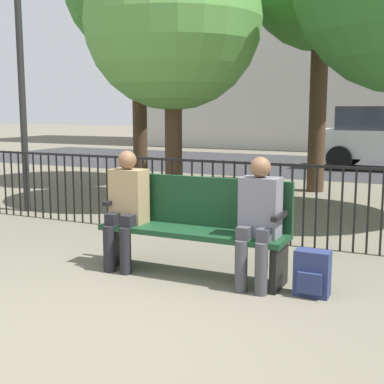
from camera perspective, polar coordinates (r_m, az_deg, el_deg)
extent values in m
plane|color=#605B4C|center=(3.73, -11.98, -16.06)|extent=(80.00, 80.00, 0.00)
cube|color=#14381E|center=(5.00, 0.00, -4.25)|extent=(1.80, 0.45, 0.05)
cube|color=#14381E|center=(5.12, 0.94, -0.97)|extent=(1.80, 0.05, 0.47)
cube|color=black|center=(5.45, -8.04, -5.65)|extent=(0.06, 0.38, 0.40)
cube|color=black|center=(4.76, 9.25, -7.82)|extent=(0.06, 0.38, 0.40)
cube|color=black|center=(5.36, -8.14, -0.99)|extent=(0.06, 0.38, 0.04)
cube|color=black|center=(4.66, 9.39, -2.51)|extent=(0.06, 0.38, 0.04)
cylinder|color=black|center=(5.23, -8.79, -6.01)|extent=(0.11, 0.11, 0.45)
cylinder|color=black|center=(5.14, -7.12, -6.25)|extent=(0.11, 0.11, 0.45)
cube|color=black|center=(5.25, -8.24, -2.86)|extent=(0.11, 0.20, 0.12)
cube|color=black|center=(5.16, -6.57, -3.04)|extent=(0.11, 0.20, 0.12)
cube|color=#997F59|center=(5.26, -6.74, -0.43)|extent=(0.34, 0.22, 0.53)
sphere|color=brown|center=(5.20, -6.93, 3.41)|extent=(0.18, 0.18, 0.18)
cylinder|color=#3D3D42|center=(4.63, 5.25, -7.90)|extent=(0.11, 0.11, 0.45)
cylinder|color=#3D3D42|center=(4.58, 7.39, -8.15)|extent=(0.11, 0.11, 0.45)
cube|color=#3D3D42|center=(4.66, 5.73, -4.33)|extent=(0.11, 0.20, 0.12)
cube|color=#3D3D42|center=(4.60, 7.85, -4.53)|extent=(0.11, 0.20, 0.12)
cube|color=slate|center=(4.70, 7.31, -1.60)|extent=(0.34, 0.22, 0.52)
sphere|color=brown|center=(4.63, 7.32, 2.65)|extent=(0.18, 0.18, 0.18)
cube|color=navy|center=(4.64, 12.70, -8.44)|extent=(0.29, 0.16, 0.39)
cube|color=navy|center=(4.56, 12.39, -9.50)|extent=(0.20, 0.04, 0.18)
cylinder|color=black|center=(8.41, -19.32, 0.96)|extent=(0.02, 0.02, 0.95)
cylinder|color=black|center=(8.31, -18.64, 0.91)|extent=(0.02, 0.02, 0.95)
cylinder|color=black|center=(8.21, -17.93, 0.86)|extent=(0.02, 0.02, 0.95)
cylinder|color=black|center=(8.12, -17.21, 0.80)|extent=(0.02, 0.02, 0.95)
cylinder|color=black|center=(8.03, -16.48, 0.75)|extent=(0.02, 0.02, 0.95)
cylinder|color=black|center=(7.93, -15.73, 0.69)|extent=(0.02, 0.02, 0.95)
cylinder|color=black|center=(7.84, -14.95, 0.63)|extent=(0.02, 0.02, 0.95)
cylinder|color=black|center=(7.75, -14.17, 0.57)|extent=(0.02, 0.02, 0.95)
cylinder|color=black|center=(7.67, -13.36, 0.50)|extent=(0.02, 0.02, 0.95)
cylinder|color=black|center=(7.58, -12.53, 0.44)|extent=(0.02, 0.02, 0.95)
cylinder|color=black|center=(7.49, -11.69, 0.37)|extent=(0.02, 0.02, 0.95)
cylinder|color=black|center=(7.41, -10.82, 0.30)|extent=(0.02, 0.02, 0.95)
cylinder|color=black|center=(7.33, -9.94, 0.23)|extent=(0.02, 0.02, 0.95)
cylinder|color=black|center=(7.25, -9.04, 0.16)|extent=(0.02, 0.02, 0.95)
cylinder|color=black|center=(7.17, -8.12, 0.09)|extent=(0.02, 0.02, 0.95)
cylinder|color=black|center=(7.10, -7.17, 0.02)|extent=(0.02, 0.02, 0.95)
cylinder|color=black|center=(7.02, -6.21, -0.06)|extent=(0.02, 0.02, 0.95)
cylinder|color=black|center=(6.95, -5.23, -0.14)|extent=(0.02, 0.02, 0.95)
cylinder|color=black|center=(6.88, -4.22, -0.21)|extent=(0.02, 0.02, 0.95)
cylinder|color=black|center=(6.81, -3.20, -0.30)|extent=(0.02, 0.02, 0.95)
cylinder|color=black|center=(6.75, -2.16, -0.38)|extent=(0.02, 0.02, 0.95)
cylinder|color=black|center=(6.69, -1.10, -0.46)|extent=(0.02, 0.02, 0.95)
cylinder|color=black|center=(6.63, -0.01, -0.54)|extent=(0.02, 0.02, 0.95)
cylinder|color=black|center=(6.57, 1.09, -0.63)|extent=(0.02, 0.02, 0.95)
cylinder|color=black|center=(6.51, 2.21, -0.72)|extent=(0.02, 0.02, 0.95)
cylinder|color=black|center=(6.46, 3.35, -0.81)|extent=(0.02, 0.02, 0.95)
cylinder|color=black|center=(6.41, 4.51, -0.90)|extent=(0.02, 0.02, 0.95)
cylinder|color=black|center=(6.36, 5.69, -0.99)|extent=(0.02, 0.02, 0.95)
cylinder|color=black|center=(6.31, 6.89, -1.08)|extent=(0.02, 0.02, 0.95)
cylinder|color=black|center=(6.27, 8.10, -1.17)|extent=(0.02, 0.02, 0.95)
cylinder|color=black|center=(6.23, 9.33, -1.26)|extent=(0.02, 0.02, 0.95)
cylinder|color=black|center=(6.20, 10.57, -1.36)|extent=(0.02, 0.02, 0.95)
cylinder|color=black|center=(6.16, 11.82, -1.45)|extent=(0.02, 0.02, 0.95)
cylinder|color=black|center=(6.13, 13.10, -1.54)|extent=(0.02, 0.02, 0.95)
cylinder|color=black|center=(6.10, 14.38, -1.64)|extent=(0.02, 0.02, 0.95)
cylinder|color=black|center=(6.08, 15.67, -1.73)|extent=(0.02, 0.02, 0.95)
cylinder|color=black|center=(6.06, 16.97, -1.83)|extent=(0.02, 0.02, 0.95)
cylinder|color=black|center=(6.04, 18.29, -1.92)|extent=(0.02, 0.02, 0.95)
cylinder|color=black|center=(6.03, 19.61, -2.01)|extent=(0.02, 0.02, 0.95)
cube|color=black|center=(6.29, 5.93, 3.09)|extent=(9.00, 0.03, 0.03)
cylinder|color=#422D1E|center=(10.35, 13.28, 8.95)|extent=(0.32, 0.32, 3.23)
cylinder|color=#422D1E|center=(11.13, -5.60, 9.01)|extent=(0.30, 0.30, 3.19)
cylinder|color=#422D1E|center=(8.67, -1.99, 5.70)|extent=(0.28, 0.28, 2.16)
sphere|color=#569342|center=(8.77, -2.06, 17.86)|extent=(2.80, 2.80, 2.80)
cylinder|color=black|center=(8.49, -17.71, 10.71)|extent=(0.10, 0.10, 3.78)
cube|color=#2B2B2D|center=(14.89, 17.27, 2.48)|extent=(24.00, 6.00, 0.01)
cylinder|color=black|center=(13.92, 15.42, 3.45)|extent=(0.64, 0.20, 0.64)
cylinder|color=black|center=(15.63, 16.56, 3.97)|extent=(0.64, 0.20, 0.64)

